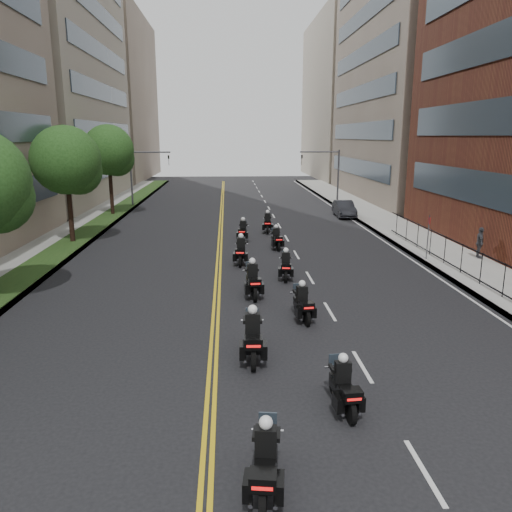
{
  "coord_description": "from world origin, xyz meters",
  "views": [
    {
      "loc": [
        -0.94,
        -9.06,
        6.99
      ],
      "look_at": [
        0.31,
        12.35,
        1.81
      ],
      "focal_mm": 35.0,
      "sensor_mm": 36.0,
      "label": 1
    }
  ],
  "objects": [
    {
      "name": "ground",
      "position": [
        0.0,
        0.0,
        0.0
      ],
      "size": [
        160.0,
        160.0,
        0.0
      ],
      "primitive_type": "plane",
      "color": "black",
      "rests_on": "ground"
    },
    {
      "name": "sidewalk_right",
      "position": [
        12.0,
        25.0,
        0.07
      ],
      "size": [
        4.0,
        90.0,
        0.15
      ],
      "primitive_type": "cube",
      "color": "gray",
      "rests_on": "ground"
    },
    {
      "name": "sidewalk_left",
      "position": [
        -12.0,
        25.0,
        0.07
      ],
      "size": [
        4.0,
        90.0,
        0.15
      ],
      "primitive_type": "cube",
      "color": "gray",
      "rests_on": "ground"
    },
    {
      "name": "grass_strip",
      "position": [
        -11.2,
        25.0,
        0.17
      ],
      "size": [
        2.0,
        90.0,
        0.04
      ],
      "primitive_type": "cube",
      "color": "#1E3D16",
      "rests_on": "sidewalk_left"
    },
    {
      "name": "building_right_tan",
      "position": [
        21.48,
        48.0,
        15.0
      ],
      "size": [
        15.11,
        28.0,
        30.0
      ],
      "color": "gray",
      "rests_on": "ground"
    },
    {
      "name": "building_right_far",
      "position": [
        21.5,
        78.0,
        13.0
      ],
      "size": [
        15.0,
        28.0,
        26.0
      ],
      "primitive_type": "cube",
      "color": "#A69686",
      "rests_on": "ground"
    },
    {
      "name": "building_left_mid",
      "position": [
        -21.98,
        48.0,
        17.0
      ],
      "size": [
        16.11,
        28.0,
        34.0
      ],
      "color": "#A69686",
      "rests_on": "ground"
    },
    {
      "name": "building_left_far",
      "position": [
        -22.0,
        78.0,
        13.0
      ],
      "size": [
        16.0,
        28.0,
        26.0
      ],
      "primitive_type": "cube",
      "color": "gray",
      "rests_on": "ground"
    },
    {
      "name": "iron_fence",
      "position": [
        11.0,
        12.0,
        0.9
      ],
      "size": [
        0.05,
        28.0,
        1.5
      ],
      "color": "black",
      "rests_on": "sidewalk_right"
    },
    {
      "name": "street_trees",
      "position": [
        -11.05,
        18.61,
        5.13
      ],
      "size": [
        4.4,
        38.4,
        7.98
      ],
      "color": "black",
      "rests_on": "ground"
    },
    {
      "name": "traffic_signal_right",
      "position": [
        9.54,
        42.0,
        3.7
      ],
      "size": [
        4.09,
        0.2,
        5.6
      ],
      "color": "#3F3F44",
      "rests_on": "ground"
    },
    {
      "name": "traffic_signal_left",
      "position": [
        -9.54,
        42.0,
        3.7
      ],
      "size": [
        4.09,
        0.2,
        5.6
      ],
      "color": "#3F3F44",
      "rests_on": "ground"
    },
    {
      "name": "motorcycle_0",
      "position": [
        -0.25,
        -0.45,
        0.65
      ],
      "size": [
        0.68,
        2.22,
        1.64
      ],
      "rotation": [
        0.0,
        0.0,
        -0.14
      ],
      "color": "black",
      "rests_on": "ground"
    },
    {
      "name": "motorcycle_1",
      "position": [
        2.02,
        2.56,
        0.61
      ],
      "size": [
        0.55,
        2.08,
        1.54
      ],
      "rotation": [
        0.0,
        0.0,
        0.08
      ],
      "color": "black",
      "rests_on": "ground"
    },
    {
      "name": "motorcycle_2",
      "position": [
        -0.18,
        5.69,
        0.71
      ],
      "size": [
        0.57,
        2.44,
        1.8
      ],
      "rotation": [
        0.0,
        0.0,
        -0.03
      ],
      "color": "black",
      "rests_on": "ground"
    },
    {
      "name": "motorcycle_3",
      "position": [
        1.94,
        9.15,
        0.62
      ],
      "size": [
        0.62,
        2.12,
        1.57
      ],
      "rotation": [
        0.0,
        0.0,
        0.12
      ],
      "color": "black",
      "rests_on": "ground"
    },
    {
      "name": "motorcycle_4",
      "position": [
        0.16,
        12.16,
        0.69
      ],
      "size": [
        0.6,
        2.36,
        1.74
      ],
      "rotation": [
        0.0,
        0.0,
        0.07
      ],
      "color": "black",
      "rests_on": "ground"
    },
    {
      "name": "motorcycle_5",
      "position": [
        1.95,
        14.86,
        0.62
      ],
      "size": [
        0.6,
        2.14,
        1.58
      ],
      "rotation": [
        0.0,
        0.0,
        -0.1
      ],
      "color": "black",
      "rests_on": "ground"
    },
    {
      "name": "motorcycle_6",
      "position": [
        -0.2,
        17.99,
        0.68
      ],
      "size": [
        0.62,
        2.34,
        1.72
      ],
      "rotation": [
        0.0,
        0.0,
        -0.08
      ],
      "color": "black",
      "rests_on": "ground"
    },
    {
      "name": "motorcycle_7",
      "position": [
        2.14,
        21.62,
        0.62
      ],
      "size": [
        0.58,
        2.11,
        1.56
      ],
      "rotation": [
        0.0,
        0.0,
        0.1
      ],
      "color": "black",
      "rests_on": "ground"
    },
    {
      "name": "motorcycle_8",
      "position": [
        0.12,
        24.23,
        0.64
      ],
      "size": [
        0.64,
        2.2,
        1.62
      ],
      "rotation": [
        0.0,
        0.0,
        -0.12
      ],
      "color": "black",
      "rests_on": "ground"
    },
    {
      "name": "motorcycle_9",
      "position": [
        2.04,
        27.21,
        0.66
      ],
      "size": [
        0.59,
        2.26,
        1.66
      ],
      "rotation": [
        0.0,
        0.0,
        -0.08
      ],
      "color": "black",
      "rests_on": "ground"
    },
    {
      "name": "parked_sedan",
      "position": [
        9.4,
        34.2,
        0.71
      ],
      "size": [
        1.62,
        4.33,
        1.41
      ],
      "primitive_type": "imported",
      "rotation": [
        0.0,
        0.0,
        -0.03
      ],
      "color": "black",
      "rests_on": "ground"
    },
    {
      "name": "pedestrian_c",
      "position": [
        13.47,
        18.0,
        1.04
      ],
      "size": [
        0.69,
        1.12,
        1.79
      ],
      "primitive_type": "imported",
      "rotation": [
        0.0,
        0.0,
        1.31
      ],
      "color": "#3E4046",
      "rests_on": "sidewalk_right"
    }
  ]
}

